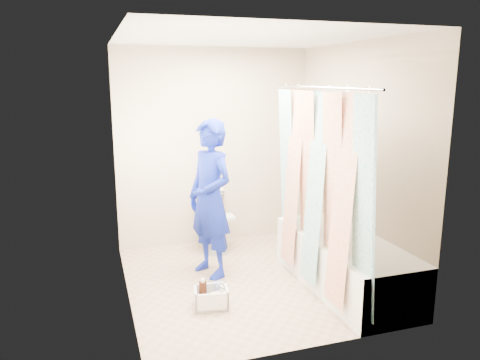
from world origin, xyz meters
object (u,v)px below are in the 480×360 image
object	(u,v)px
plumber	(210,199)
bathtub	(344,261)
cleaning_caddy	(212,298)
toilet	(214,220)

from	to	relation	value
plumber	bathtub	bearing A→B (deg)	35.62
bathtub	cleaning_caddy	distance (m)	1.36
toilet	plumber	xyz separation A→B (m)	(-0.23, -0.75, 0.47)
bathtub	plumber	size ratio (longest dim) A/B	1.07
plumber	cleaning_caddy	bearing A→B (deg)	-36.49
plumber	cleaning_caddy	xyz separation A→B (m)	(-0.18, -0.73, -0.73)
toilet	cleaning_caddy	world-z (taller)	toilet
cleaning_caddy	toilet	bearing A→B (deg)	83.88
toilet	cleaning_caddy	size ratio (longest dim) A/B	2.10
bathtub	cleaning_caddy	bearing A→B (deg)	-179.77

